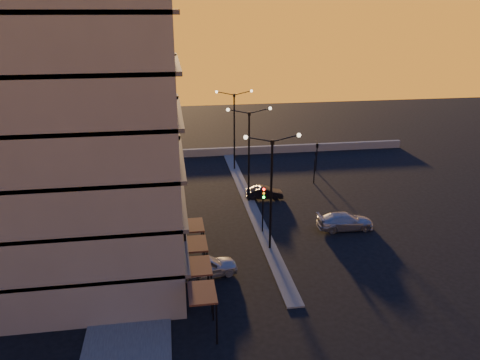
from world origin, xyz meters
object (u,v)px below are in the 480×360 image
object	(u,v)px
car_hatchback	(206,266)
streetlamp_mid	(249,148)
car_wagon	(345,221)
traffic_light_main	(263,202)
car_sedan	(264,193)

from	to	relation	value
car_hatchback	streetlamp_mid	bearing A→B (deg)	-33.93
car_wagon	traffic_light_main	bearing A→B (deg)	88.90
streetlamp_mid	car_wagon	distance (m)	11.46
traffic_light_main	car_hatchback	world-z (taller)	traffic_light_main
car_wagon	streetlamp_mid	bearing A→B (deg)	45.48
streetlamp_mid	car_hatchback	bearing A→B (deg)	-112.12
streetlamp_mid	traffic_light_main	xyz separation A→B (m)	(0.00, -7.13, -2.70)
car_hatchback	car_sedan	distance (m)	15.41
car_hatchback	car_wagon	world-z (taller)	car_hatchback
traffic_light_main	car_sedan	bearing A→B (deg)	77.40
traffic_light_main	car_hatchback	distance (m)	8.34
car_sedan	car_wagon	world-z (taller)	car_wagon
car_wagon	car_hatchback	bearing A→B (deg)	115.40
car_hatchback	traffic_light_main	bearing A→B (deg)	-53.35
streetlamp_mid	car_wagon	world-z (taller)	streetlamp_mid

